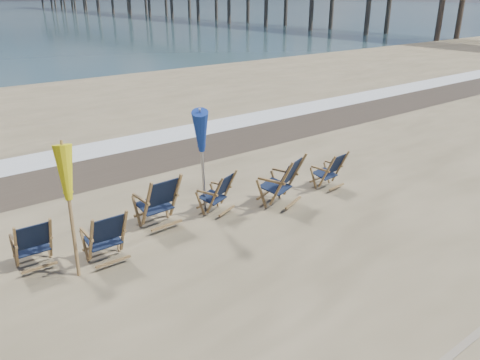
{
  "coord_description": "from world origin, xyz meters",
  "views": [
    {
      "loc": [
        -4.92,
        -4.2,
        4.16
      ],
      "look_at": [
        0.0,
        2.2,
        0.9
      ],
      "focal_mm": 35.0,
      "sensor_mm": 36.0,
      "label": 1
    }
  ],
  "objects_px": {
    "umbrella_blue": "(202,127)",
    "beach_chair_3": "(229,189)",
    "beach_chair_1": "(124,233)",
    "beach_chair_5": "(340,168)",
    "beach_chair_0": "(51,240)",
    "beach_chair_2": "(176,198)",
    "beach_chair_4": "(295,177)",
    "umbrella_yellow": "(66,181)"
  },
  "relations": [
    {
      "from": "beach_chair_0",
      "to": "umbrella_yellow",
      "type": "height_order",
      "value": "umbrella_yellow"
    },
    {
      "from": "umbrella_yellow",
      "to": "umbrella_blue",
      "type": "relative_size",
      "value": 0.86
    },
    {
      "from": "beach_chair_1",
      "to": "beach_chair_4",
      "type": "distance_m",
      "value": 3.85
    },
    {
      "from": "beach_chair_1",
      "to": "beach_chair_4",
      "type": "xyz_separation_m",
      "value": [
        3.84,
        -0.01,
        0.07
      ]
    },
    {
      "from": "beach_chair_3",
      "to": "beach_chair_5",
      "type": "relative_size",
      "value": 1.0
    },
    {
      "from": "beach_chair_0",
      "to": "beach_chair_3",
      "type": "distance_m",
      "value": 3.52
    },
    {
      "from": "beach_chair_0",
      "to": "beach_chair_4",
      "type": "relative_size",
      "value": 0.83
    },
    {
      "from": "beach_chair_1",
      "to": "beach_chair_5",
      "type": "relative_size",
      "value": 1.08
    },
    {
      "from": "beach_chair_0",
      "to": "beach_chair_1",
      "type": "relative_size",
      "value": 0.95
    },
    {
      "from": "beach_chair_0",
      "to": "umbrella_blue",
      "type": "distance_m",
      "value": 3.22
    },
    {
      "from": "beach_chair_4",
      "to": "beach_chair_0",
      "type": "bearing_deg",
      "value": -26.94
    },
    {
      "from": "umbrella_blue",
      "to": "beach_chair_3",
      "type": "bearing_deg",
      "value": -0.47
    },
    {
      "from": "beach_chair_1",
      "to": "umbrella_blue",
      "type": "distance_m",
      "value": 2.39
    },
    {
      "from": "beach_chair_3",
      "to": "beach_chair_4",
      "type": "distance_m",
      "value": 1.44
    },
    {
      "from": "umbrella_blue",
      "to": "beach_chair_2",
      "type": "bearing_deg",
      "value": 171.89
    },
    {
      "from": "beach_chair_1",
      "to": "umbrella_yellow",
      "type": "bearing_deg",
      "value": -12.78
    },
    {
      "from": "beach_chair_4",
      "to": "umbrella_blue",
      "type": "height_order",
      "value": "umbrella_blue"
    },
    {
      "from": "beach_chair_4",
      "to": "umbrella_yellow",
      "type": "distance_m",
      "value": 4.69
    },
    {
      "from": "beach_chair_3",
      "to": "beach_chair_0",
      "type": "bearing_deg",
      "value": -21.94
    },
    {
      "from": "beach_chair_2",
      "to": "beach_chair_4",
      "type": "bearing_deg",
      "value": 163.99
    },
    {
      "from": "umbrella_blue",
      "to": "beach_chair_0",
      "type": "bearing_deg",
      "value": 179.46
    },
    {
      "from": "umbrella_yellow",
      "to": "beach_chair_2",
      "type": "bearing_deg",
      "value": 11.36
    },
    {
      "from": "beach_chair_2",
      "to": "umbrella_yellow",
      "type": "xyz_separation_m",
      "value": [
        -2.07,
        -0.42,
        0.99
      ]
    },
    {
      "from": "beach_chair_5",
      "to": "umbrella_blue",
      "type": "bearing_deg",
      "value": -15.87
    },
    {
      "from": "beach_chair_3",
      "to": "beach_chair_1",
      "type": "bearing_deg",
      "value": -9.92
    },
    {
      "from": "beach_chair_2",
      "to": "beach_chair_3",
      "type": "xyz_separation_m",
      "value": [
        1.18,
        -0.09,
        -0.1
      ]
    },
    {
      "from": "beach_chair_1",
      "to": "umbrella_blue",
      "type": "xyz_separation_m",
      "value": [
        1.9,
        0.51,
        1.35
      ]
    },
    {
      "from": "beach_chair_3",
      "to": "umbrella_blue",
      "type": "xyz_separation_m",
      "value": [
        -0.6,
        0.0,
        1.39
      ]
    },
    {
      "from": "beach_chair_0",
      "to": "umbrella_blue",
      "type": "height_order",
      "value": "umbrella_blue"
    },
    {
      "from": "beach_chair_0",
      "to": "umbrella_blue",
      "type": "bearing_deg",
      "value": -178.63
    },
    {
      "from": "beach_chair_2",
      "to": "umbrella_blue",
      "type": "relative_size",
      "value": 0.46
    },
    {
      "from": "beach_chair_0",
      "to": "beach_chair_2",
      "type": "bearing_deg",
      "value": -176.76
    },
    {
      "from": "beach_chair_1",
      "to": "beach_chair_3",
      "type": "xyz_separation_m",
      "value": [
        2.51,
        0.51,
        -0.04
      ]
    },
    {
      "from": "umbrella_yellow",
      "to": "beach_chair_0",
      "type": "bearing_deg",
      "value": 126.37
    },
    {
      "from": "beach_chair_2",
      "to": "beach_chair_4",
      "type": "height_order",
      "value": "beach_chair_4"
    },
    {
      "from": "beach_chair_2",
      "to": "beach_chair_3",
      "type": "relative_size",
      "value": 1.22
    },
    {
      "from": "beach_chair_5",
      "to": "beach_chair_2",
      "type": "bearing_deg",
      "value": -15.64
    },
    {
      "from": "beach_chair_5",
      "to": "umbrella_blue",
      "type": "distance_m",
      "value": 3.65
    },
    {
      "from": "beach_chair_4",
      "to": "umbrella_blue",
      "type": "relative_size",
      "value": 0.47
    },
    {
      "from": "beach_chair_3",
      "to": "beach_chair_5",
      "type": "distance_m",
      "value": 2.78
    },
    {
      "from": "umbrella_yellow",
      "to": "beach_chair_5",
      "type": "bearing_deg",
      "value": -2.24
    },
    {
      "from": "beach_chair_3",
      "to": "beach_chair_4",
      "type": "relative_size",
      "value": 0.81
    }
  ]
}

